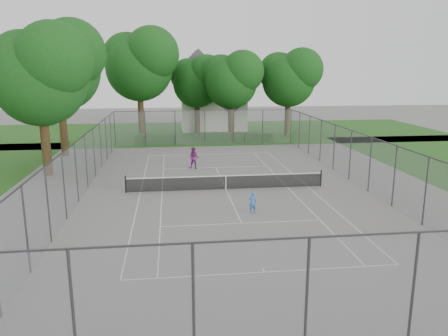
{
  "coord_description": "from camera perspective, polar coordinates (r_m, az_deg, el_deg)",
  "views": [
    {
      "loc": [
        -3.46,
        -27.14,
        7.75
      ],
      "look_at": [
        0.0,
        1.0,
        1.2
      ],
      "focal_mm": 35.0,
      "sensor_mm": 36.0,
      "label": 1
    }
  ],
  "objects": [
    {
      "name": "tree_far_right",
      "position": [
        50.83,
        8.58,
        11.82
      ],
      "size": [
        6.9,
        6.3,
        9.92
      ],
      "color": "#382714",
      "rests_on": "ground"
    },
    {
      "name": "tennis_net",
      "position": [
        28.3,
        0.25,
        -1.81
      ],
      "size": [
        12.87,
        0.1,
        1.1
      ],
      "color": "black",
      "rests_on": "ground"
    },
    {
      "name": "hedge_mid",
      "position": [
        46.68,
        -1.06,
        4.06
      ],
      "size": [
        3.12,
        0.89,
        0.98
      ],
      "primitive_type": "cube",
      "color": "#1D4A17",
      "rests_on": "ground"
    },
    {
      "name": "tree_far_midleft",
      "position": [
        52.2,
        -3.48,
        11.45
      ],
      "size": [
        6.43,
        5.87,
        9.24
      ],
      "color": "#382714",
      "rests_on": "ground"
    },
    {
      "name": "house",
      "position": [
        56.06,
        -1.46,
        9.15
      ],
      "size": [
        7.95,
        6.16,
        9.9
      ],
      "color": "white",
      "rests_on": "ground"
    },
    {
      "name": "grass_far",
      "position": [
        53.82,
        -3.26,
        4.71
      ],
      "size": [
        60.0,
        20.0,
        0.0
      ],
      "primitive_type": "cube",
      "color": "#1F4F16",
      "rests_on": "ground"
    },
    {
      "name": "court_markings",
      "position": [
        28.44,
        0.25,
        -2.8
      ],
      "size": [
        11.03,
        23.83,
        0.01
      ],
      "color": "silver",
      "rests_on": "ground"
    },
    {
      "name": "girl_player",
      "position": [
        23.82,
        3.75,
        -4.47
      ],
      "size": [
        0.48,
        0.36,
        1.21
      ],
      "primitive_type": "imported",
      "rotation": [
        0.0,
        0.0,
        3.31
      ],
      "color": "#3775D1",
      "rests_on": "ground"
    },
    {
      "name": "tree_side_front",
      "position": [
        33.73,
        -22.89,
        11.55
      ],
      "size": [
        7.57,
        6.91,
        10.88
      ],
      "color": "#382714",
      "rests_on": "ground"
    },
    {
      "name": "tree_side_back",
      "position": [
        41.13,
        -20.75,
        12.71
      ],
      "size": [
        8.22,
        7.51,
        11.82
      ],
      "color": "#382714",
      "rests_on": "ground"
    },
    {
      "name": "woman_player",
      "position": [
        34.14,
        -3.96,
        1.31
      ],
      "size": [
        1.0,
        0.89,
        1.7
      ],
      "primitive_type": "imported",
      "rotation": [
        0.0,
        0.0,
        -0.36
      ],
      "color": "#7F2A77",
      "rests_on": "ground"
    },
    {
      "name": "hedge_left",
      "position": [
        45.59,
        -8.94,
        3.73
      ],
      "size": [
        4.17,
        1.25,
        1.04
      ],
      "primitive_type": "cube",
      "color": "#1D4A17",
      "rests_on": "ground"
    },
    {
      "name": "tree_far_left",
      "position": [
        49.85,
        -10.94,
        13.45
      ],
      "size": [
        8.43,
        7.7,
        12.12
      ],
      "color": "#382714",
      "rests_on": "ground"
    },
    {
      "name": "hedge_right",
      "position": [
        46.95,
        4.47,
        4.01
      ],
      "size": [
        2.93,
        1.07,
        0.88
      ],
      "primitive_type": "cube",
      "color": "#1D4A17",
      "rests_on": "ground"
    },
    {
      "name": "ground",
      "position": [
        28.44,
        0.25,
        -2.81
      ],
      "size": [
        120.0,
        120.0,
        0.0
      ],
      "primitive_type": "plane",
      "color": "slate",
      "rests_on": "ground"
    },
    {
      "name": "tree_far_midright",
      "position": [
        49.17,
        1.03,
        11.68
      ],
      "size": [
        6.69,
        6.11,
        9.62
      ],
      "color": "#382714",
      "rests_on": "ground"
    },
    {
      "name": "perimeter_fence",
      "position": [
        28.0,
        0.25,
        0.76
      ],
      "size": [
        18.08,
        34.08,
        3.52
      ],
      "color": "#38383D",
      "rests_on": "ground"
    }
  ]
}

